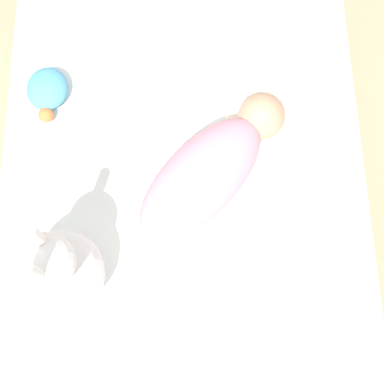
{
  "coord_description": "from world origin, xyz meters",
  "views": [
    {
      "loc": [
        0.43,
        0.02,
        1.65
      ],
      "look_at": [
        -0.03,
        0.03,
        0.26
      ],
      "focal_mm": 50.0,
      "sensor_mm": 36.0,
      "label": 1
    }
  ],
  "objects_px": {
    "swaddled_baby": "(210,170)",
    "bunny_plush": "(58,271)",
    "turtle_plush": "(47,90)",
    "pillow": "(271,31)"
  },
  "relations": [
    {
      "from": "swaddled_baby",
      "to": "pillow",
      "type": "xyz_separation_m",
      "value": [
        -0.46,
        0.2,
        -0.03
      ]
    },
    {
      "from": "swaddled_baby",
      "to": "bunny_plush",
      "type": "height_order",
      "value": "bunny_plush"
    },
    {
      "from": "swaddled_baby",
      "to": "bunny_plush",
      "type": "relative_size",
      "value": 1.17
    },
    {
      "from": "pillow",
      "to": "turtle_plush",
      "type": "distance_m",
      "value": 0.7
    },
    {
      "from": "swaddled_baby",
      "to": "pillow",
      "type": "height_order",
      "value": "swaddled_baby"
    },
    {
      "from": "swaddled_baby",
      "to": "pillow",
      "type": "relative_size",
      "value": 1.48
    },
    {
      "from": "swaddled_baby",
      "to": "bunny_plush",
      "type": "bearing_deg",
      "value": 169.55
    },
    {
      "from": "turtle_plush",
      "to": "pillow",
      "type": "bearing_deg",
      "value": 104.92
    },
    {
      "from": "pillow",
      "to": "bunny_plush",
      "type": "distance_m",
      "value": 0.94
    },
    {
      "from": "bunny_plush",
      "to": "turtle_plush",
      "type": "distance_m",
      "value": 0.57
    }
  ]
}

